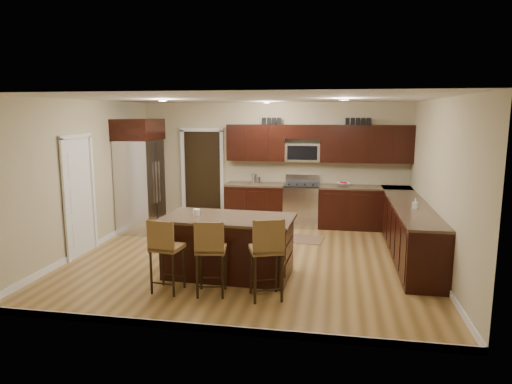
% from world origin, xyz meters
% --- Properties ---
extents(floor, '(6.00, 6.00, 0.00)m').
position_xyz_m(floor, '(0.00, 0.00, 0.00)').
color(floor, olive).
rests_on(floor, ground).
extents(ceiling, '(6.00, 6.00, 0.00)m').
position_xyz_m(ceiling, '(0.00, 0.00, 2.70)').
color(ceiling, silver).
rests_on(ceiling, wall_back).
extents(wall_back, '(6.00, 0.00, 6.00)m').
position_xyz_m(wall_back, '(0.00, 2.75, 1.35)').
color(wall_back, tan).
rests_on(wall_back, floor).
extents(wall_left, '(0.00, 5.50, 5.50)m').
position_xyz_m(wall_left, '(-3.00, 0.00, 1.35)').
color(wall_left, tan).
rests_on(wall_left, floor).
extents(wall_right, '(0.00, 5.50, 5.50)m').
position_xyz_m(wall_right, '(3.00, 0.00, 1.35)').
color(wall_right, tan).
rests_on(wall_right, floor).
extents(base_cabinets, '(4.02, 3.96, 0.92)m').
position_xyz_m(base_cabinets, '(1.90, 1.45, 0.46)').
color(base_cabinets, black).
rests_on(base_cabinets, floor).
extents(upper_cabinets, '(4.00, 0.33, 0.80)m').
position_xyz_m(upper_cabinets, '(1.04, 2.58, 1.84)').
color(upper_cabinets, black).
rests_on(upper_cabinets, wall_back).
extents(range, '(0.76, 0.64, 1.11)m').
position_xyz_m(range, '(0.68, 2.45, 0.47)').
color(range, silver).
rests_on(range, floor).
extents(microwave, '(0.76, 0.31, 0.40)m').
position_xyz_m(microwave, '(0.68, 2.60, 1.62)').
color(microwave, silver).
rests_on(microwave, upper_cabinets).
extents(doorway, '(0.85, 0.03, 2.06)m').
position_xyz_m(doorway, '(-1.65, 2.73, 1.03)').
color(doorway, black).
rests_on(doorway, floor).
extents(pantry_door, '(0.03, 0.80, 2.04)m').
position_xyz_m(pantry_door, '(-2.98, -0.30, 1.02)').
color(pantry_door, white).
rests_on(pantry_door, floor).
extents(letter_decor, '(2.20, 0.03, 0.15)m').
position_xyz_m(letter_decor, '(0.90, 2.58, 2.29)').
color(letter_decor, black).
rests_on(letter_decor, upper_cabinets).
extents(island, '(2.02, 1.13, 0.92)m').
position_xyz_m(island, '(-0.18, -0.86, 0.43)').
color(island, black).
rests_on(island, floor).
extents(stool_left, '(0.43, 0.43, 1.05)m').
position_xyz_m(stool_left, '(-0.87, -1.70, 0.65)').
color(stool_left, brown).
rests_on(stool_left, floor).
extents(stool_mid, '(0.45, 0.45, 1.06)m').
position_xyz_m(stool_mid, '(-0.23, -1.70, 0.66)').
color(stool_mid, brown).
rests_on(stool_mid, floor).
extents(stool_right, '(0.54, 0.54, 1.12)m').
position_xyz_m(stool_right, '(0.55, -1.71, 0.70)').
color(stool_right, brown).
rests_on(stool_right, floor).
extents(refrigerator, '(0.79, 1.02, 2.35)m').
position_xyz_m(refrigerator, '(-2.62, 1.44, 1.20)').
color(refrigerator, silver).
rests_on(refrigerator, floor).
extents(floor_mat, '(1.00, 0.74, 0.01)m').
position_xyz_m(floor_mat, '(0.73, 1.34, 0.01)').
color(floor_mat, brown).
rests_on(floor_mat, floor).
extents(fruit_bowl, '(0.35, 0.35, 0.07)m').
position_xyz_m(fruit_bowl, '(1.56, 2.45, 0.96)').
color(fruit_bowl, silver).
rests_on(fruit_bowl, base_cabinets).
extents(soap_bottle, '(0.10, 0.11, 0.18)m').
position_xyz_m(soap_bottle, '(2.70, 0.21, 1.01)').
color(soap_bottle, '#B2B2B2').
rests_on(soap_bottle, base_cabinets).
extents(canister_tall, '(0.12, 0.12, 0.22)m').
position_xyz_m(canister_tall, '(-0.37, 2.45, 1.03)').
color(canister_tall, silver).
rests_on(canister_tall, base_cabinets).
extents(canister_short, '(0.11, 0.11, 0.15)m').
position_xyz_m(canister_short, '(-0.29, 2.45, 0.99)').
color(canister_short, silver).
rests_on(canister_short, base_cabinets).
extents(island_jar, '(0.10, 0.10, 0.10)m').
position_xyz_m(island_jar, '(-0.68, -0.86, 0.97)').
color(island_jar, white).
rests_on(island_jar, island).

